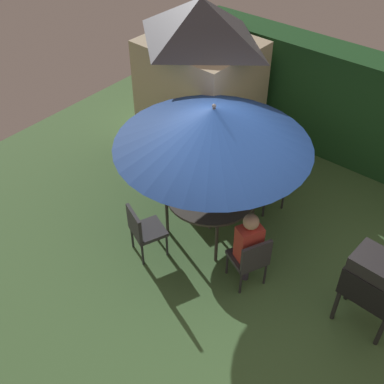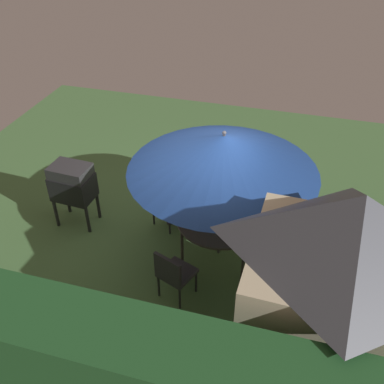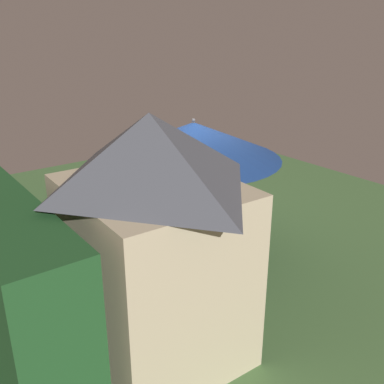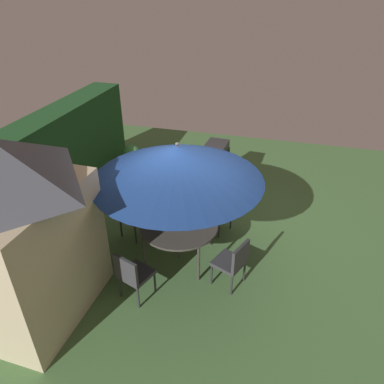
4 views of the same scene
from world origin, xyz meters
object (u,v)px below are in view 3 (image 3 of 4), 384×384
(patio_table, at_px, (193,213))
(patio_umbrella, at_px, (193,140))
(person_in_red, at_px, (181,185))
(chair_toward_house, at_px, (256,215))
(bbq_grill, at_px, (123,166))
(chair_near_shed, at_px, (181,196))
(chair_toward_hedge, at_px, (218,256))
(garden_shed, at_px, (153,239))
(potted_plant_by_shed, at_px, (13,203))
(chair_far_side, at_px, (123,231))

(patio_table, height_order, patio_umbrella, patio_umbrella)
(person_in_red, bearing_deg, chair_toward_house, -158.90)
(bbq_grill, bearing_deg, chair_near_shed, -164.34)
(bbq_grill, distance_m, person_in_red, 1.67)
(chair_toward_hedge, height_order, chair_toward_house, same)
(bbq_grill, height_order, chair_toward_hedge, bbq_grill)
(garden_shed, bearing_deg, person_in_red, -40.62)
(chair_toward_house, bearing_deg, patio_table, 67.34)
(chair_toward_house, distance_m, potted_plant_by_shed, 4.66)
(garden_shed, height_order, chair_toward_hedge, garden_shed)
(chair_toward_hedge, xyz_separation_m, person_in_red, (2.18, -0.91, 0.26))
(garden_shed, xyz_separation_m, patio_umbrella, (1.70, -1.85, 0.49))
(garden_shed, xyz_separation_m, patio_table, (1.70, -1.85, -0.77))
(patio_table, xyz_separation_m, bbq_grill, (2.65, -0.10, 0.16))
(potted_plant_by_shed, distance_m, person_in_red, 3.28)
(patio_umbrella, distance_m, chair_near_shed, 1.89)
(bbq_grill, height_order, person_in_red, person_in_red)
(chair_near_shed, bearing_deg, patio_table, 154.45)
(chair_toward_house, relative_size, potted_plant_by_shed, 1.15)
(bbq_grill, height_order, chair_near_shed, bbq_grill)
(garden_shed, xyz_separation_m, chair_toward_hedge, (0.55, -1.44, -0.94))
(garden_shed, relative_size, person_in_red, 2.27)
(potted_plant_by_shed, bearing_deg, patio_umbrella, -142.99)
(patio_umbrella, xyz_separation_m, chair_far_side, (0.43, 1.13, -1.43))
(bbq_grill, xyz_separation_m, person_in_red, (-1.62, -0.39, -0.06))
(patio_table, xyz_separation_m, chair_toward_hedge, (-1.15, 0.41, -0.17))
(chair_near_shed, relative_size, person_in_red, 0.71)
(potted_plant_by_shed, bearing_deg, chair_near_shed, -123.31)
(chair_toward_house, height_order, potted_plant_by_shed, chair_toward_house)
(garden_shed, relative_size, chair_toward_house, 3.18)
(patio_table, height_order, bbq_grill, bbq_grill)
(chair_toward_hedge, bearing_deg, garden_shed, 111.04)
(patio_umbrella, xyz_separation_m, potted_plant_by_shed, (2.89, 2.18, -1.49))
(chair_toward_hedge, relative_size, potted_plant_by_shed, 1.15)
(patio_umbrella, relative_size, person_in_red, 2.25)
(chair_toward_hedge, distance_m, potted_plant_by_shed, 4.41)
(patio_table, height_order, potted_plant_by_shed, potted_plant_by_shed)
(bbq_grill, bearing_deg, patio_table, 177.85)
(patio_table, distance_m, person_in_red, 1.15)
(chair_near_shed, xyz_separation_m, chair_toward_hedge, (-2.26, 0.95, 0.00))
(bbq_grill, xyz_separation_m, chair_toward_house, (-3.10, -0.97, -0.33))
(garden_shed, relative_size, patio_table, 2.05)
(potted_plant_by_shed, bearing_deg, chair_toward_hedge, -156.37)
(chair_near_shed, height_order, chair_toward_house, same)
(bbq_grill, distance_m, chair_toward_hedge, 3.85)
(chair_far_side, height_order, chair_toward_house, same)
(garden_shed, height_order, chair_far_side, garden_shed)
(chair_far_side, bearing_deg, person_in_red, -69.44)
(bbq_grill, bearing_deg, patio_umbrella, 177.85)
(garden_shed, xyz_separation_m, potted_plant_by_shed, (4.59, 0.33, -1.00))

